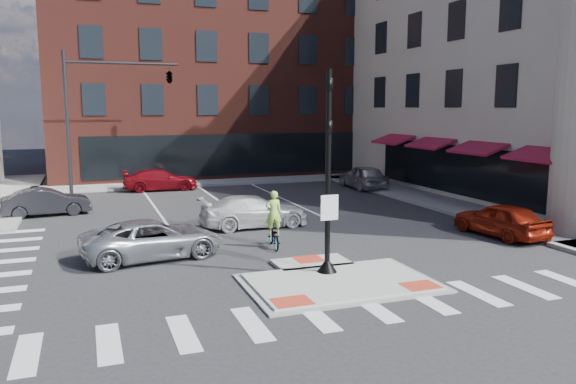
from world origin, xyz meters
name	(u,v)px	position (x,y,z in m)	size (l,w,h in m)	color
ground	(332,279)	(0.00, 0.00, 0.00)	(120.00, 120.00, 0.00)	#28282B
refuge_island	(336,280)	(0.00, -0.26, 0.05)	(5.40, 4.65, 0.13)	gray
sidewalk_e	(442,202)	(10.80, 10.00, 0.07)	(3.00, 24.00, 0.15)	gray
sidewalk_n	(239,181)	(3.00, 22.00, 0.07)	(26.00, 3.00, 0.15)	gray
building_n	(206,73)	(3.00, 31.99, 7.80)	(24.40, 18.40, 15.50)	#57221B
building_far_left	(108,107)	(-4.00, 52.00, 5.00)	(10.00, 12.00, 10.00)	slate
building_far_right	(218,99)	(9.00, 54.00, 6.00)	(12.00, 12.00, 12.00)	brown
signal_pole	(328,198)	(0.00, 0.40, 2.36)	(0.60, 0.60, 5.98)	black
mast_arm_signal	(143,86)	(-3.47, 18.00, 6.21)	(6.10, 2.24, 8.00)	black
silver_suv	(153,239)	(-4.68, 4.20, 0.65)	(2.17, 4.70, 1.31)	#A9ACB1
red_sedan	(501,219)	(8.50, 2.86, 0.67)	(1.59, 3.95, 1.35)	maroon
white_pickup	(254,211)	(-0.10, 7.82, 0.67)	(1.86, 4.58, 1.33)	silver
bg_car_dark	(46,202)	(-8.50, 13.56, 0.64)	(1.36, 3.91, 1.29)	black
bg_car_silver	(363,177)	(9.50, 16.39, 0.74)	(1.75, 4.35, 1.48)	silver
bg_car_red	(160,180)	(-2.46, 19.96, 0.64)	(1.80, 4.43, 1.29)	maroon
cyclist	(274,228)	(-0.43, 4.21, 0.70)	(0.78, 1.68, 2.08)	#3F3F44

